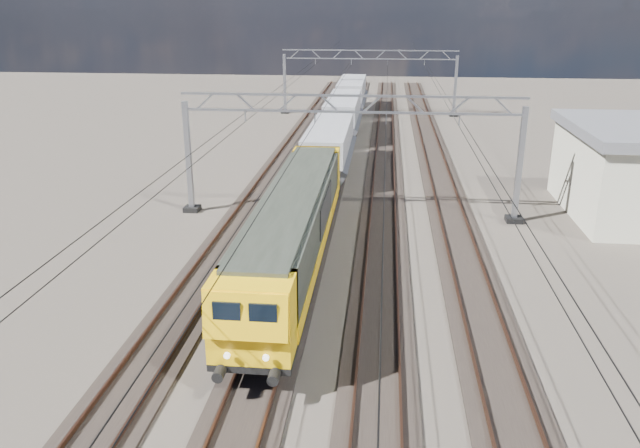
# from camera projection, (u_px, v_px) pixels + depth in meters

# --- Properties ---
(ground) EXTENTS (160.00, 160.00, 0.00)m
(ground) POSITION_uv_depth(u_px,v_px,m) (344.00, 240.00, 33.07)
(ground) COLOR black
(ground) RESTS_ON ground
(track_outer_west) EXTENTS (2.60, 140.00, 0.30)m
(track_outer_west) POSITION_uv_depth(u_px,v_px,m) (233.00, 235.00, 33.63)
(track_outer_west) COLOR black
(track_outer_west) RESTS_ON ground
(track_loco) EXTENTS (2.60, 140.00, 0.30)m
(track_loco) POSITION_uv_depth(u_px,v_px,m) (307.00, 238.00, 33.24)
(track_loco) COLOR black
(track_loco) RESTS_ON ground
(track_inner_east) EXTENTS (2.60, 140.00, 0.30)m
(track_inner_east) POSITION_uv_depth(u_px,v_px,m) (382.00, 240.00, 32.84)
(track_inner_east) COLOR black
(track_inner_east) RESTS_ON ground
(track_outer_east) EXTENTS (2.60, 140.00, 0.30)m
(track_outer_east) POSITION_uv_depth(u_px,v_px,m) (459.00, 243.00, 32.45)
(track_outer_east) COLOR black
(track_outer_east) RESTS_ON ground
(catenary_gantry_mid) EXTENTS (19.90, 0.90, 7.11)m
(catenary_gantry_mid) POSITION_uv_depth(u_px,v_px,m) (350.00, 151.00, 35.51)
(catenary_gantry_mid) COLOR gray
(catenary_gantry_mid) RESTS_ON ground
(catenary_gantry_far) EXTENTS (19.90, 0.90, 7.11)m
(catenary_gantry_far) POSITION_uv_depth(u_px,v_px,m) (369.00, 80.00, 69.27)
(catenary_gantry_far) COLOR gray
(catenary_gantry_far) RESTS_ON ground
(overhead_wires) EXTENTS (12.03, 140.00, 0.53)m
(overhead_wires) POSITION_uv_depth(u_px,v_px,m) (354.00, 108.00, 38.65)
(overhead_wires) COLOR black
(overhead_wires) RESTS_ON ground
(locomotive) EXTENTS (2.76, 21.10, 3.62)m
(locomotive) POSITION_uv_depth(u_px,v_px,m) (294.00, 226.00, 28.25)
(locomotive) COLOR black
(locomotive) RESTS_ON ground
(hopper_wagon_lead) EXTENTS (3.38, 13.00, 3.25)m
(hopper_wagon_lead) POSITION_uv_depth(u_px,v_px,m) (329.00, 145.00, 44.88)
(hopper_wagon_lead) COLOR black
(hopper_wagon_lead) RESTS_ON ground
(hopper_wagon_mid) EXTENTS (3.38, 13.00, 3.25)m
(hopper_wagon_mid) POSITION_uv_depth(u_px,v_px,m) (343.00, 113.00, 58.19)
(hopper_wagon_mid) COLOR black
(hopper_wagon_mid) RESTS_ON ground
(hopper_wagon_third) EXTENTS (3.38, 13.00, 3.25)m
(hopper_wagon_third) POSITION_uv_depth(u_px,v_px,m) (352.00, 93.00, 71.51)
(hopper_wagon_third) COLOR black
(hopper_wagon_third) RESTS_ON ground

